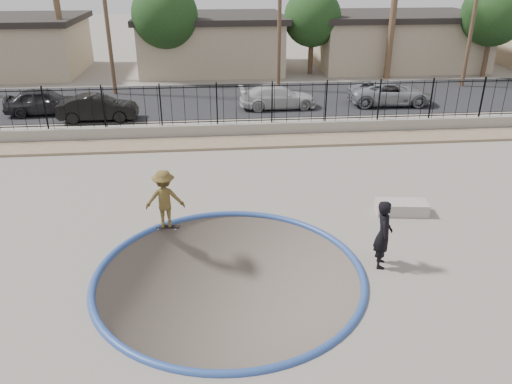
{
  "coord_description": "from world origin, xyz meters",
  "views": [
    {
      "loc": [
        -0.35,
        -11.77,
        7.32
      ],
      "look_at": [
        0.97,
        2.0,
        0.94
      ],
      "focal_mm": 35.0,
      "sensor_mm": 36.0,
      "label": 1
    }
  ],
  "objects_px": {
    "skater": "(165,202)",
    "skateboard": "(167,227)",
    "car_b": "(98,108)",
    "car_a": "(45,101)",
    "videographer": "(383,234)",
    "concrete_ledge": "(402,208)",
    "car_d": "(390,93)",
    "car_c": "(278,97)"
  },
  "relations": [
    {
      "from": "concrete_ledge",
      "to": "car_d",
      "type": "xyz_separation_m",
      "value": [
        4.12,
        13.04,
        0.48
      ]
    },
    {
      "from": "car_a",
      "to": "car_b",
      "type": "bearing_deg",
      "value": -119.96
    },
    {
      "from": "videographer",
      "to": "car_b",
      "type": "relative_size",
      "value": 0.48
    },
    {
      "from": "car_a",
      "to": "concrete_ledge",
      "type": "bearing_deg",
      "value": -135.95
    },
    {
      "from": "skater",
      "to": "videographer",
      "type": "xyz_separation_m",
      "value": [
        5.77,
        -2.56,
        0.04
      ]
    },
    {
      "from": "car_b",
      "to": "car_c",
      "type": "height_order",
      "value": "car_b"
    },
    {
      "from": "concrete_ledge",
      "to": "car_b",
      "type": "distance_m",
      "value": 16.27
    },
    {
      "from": "videographer",
      "to": "concrete_ledge",
      "type": "bearing_deg",
      "value": -15.2
    },
    {
      "from": "skater",
      "to": "skateboard",
      "type": "bearing_deg",
      "value": 180.0
    },
    {
      "from": "car_b",
      "to": "skater",
      "type": "bearing_deg",
      "value": -161.53
    },
    {
      "from": "concrete_ledge",
      "to": "car_d",
      "type": "distance_m",
      "value": 13.68
    },
    {
      "from": "videographer",
      "to": "car_c",
      "type": "bearing_deg",
      "value": 16.77
    },
    {
      "from": "car_a",
      "to": "skater",
      "type": "bearing_deg",
      "value": -155.98
    },
    {
      "from": "skateboard",
      "to": "car_a",
      "type": "height_order",
      "value": "car_a"
    },
    {
      "from": "concrete_ledge",
      "to": "car_d",
      "type": "bearing_deg",
      "value": 72.45
    },
    {
      "from": "car_d",
      "to": "skater",
      "type": "bearing_deg",
      "value": 141.73
    },
    {
      "from": "skater",
      "to": "skateboard",
      "type": "distance_m",
      "value": 0.84
    },
    {
      "from": "skateboard",
      "to": "car_c",
      "type": "height_order",
      "value": "car_c"
    },
    {
      "from": "skater",
      "to": "car_a",
      "type": "relative_size",
      "value": 0.45
    },
    {
      "from": "concrete_ledge",
      "to": "car_d",
      "type": "relative_size",
      "value": 0.34
    },
    {
      "from": "car_a",
      "to": "car_c",
      "type": "relative_size",
      "value": 0.95
    },
    {
      "from": "skateboard",
      "to": "car_d",
      "type": "distance_m",
      "value": 17.65
    },
    {
      "from": "videographer",
      "to": "car_c",
      "type": "relative_size",
      "value": 0.45
    },
    {
      "from": "skater",
      "to": "skateboard",
      "type": "relative_size",
      "value": 2.22
    },
    {
      "from": "skater",
      "to": "car_d",
      "type": "distance_m",
      "value": 17.64
    },
    {
      "from": "videographer",
      "to": "car_a",
      "type": "bearing_deg",
      "value": 54.0
    },
    {
      "from": "skater",
      "to": "car_b",
      "type": "xyz_separation_m",
      "value": [
        -4.15,
        11.74,
        -0.22
      ]
    },
    {
      "from": "car_b",
      "to": "concrete_ledge",
      "type": "bearing_deg",
      "value": -135.69
    },
    {
      "from": "car_c",
      "to": "videographer",
      "type": "bearing_deg",
      "value": -179.99
    },
    {
      "from": "videographer",
      "to": "car_a",
      "type": "height_order",
      "value": "videographer"
    },
    {
      "from": "car_a",
      "to": "car_b",
      "type": "height_order",
      "value": "car_a"
    },
    {
      "from": "skater",
      "to": "car_b",
      "type": "distance_m",
      "value": 12.46
    },
    {
      "from": "skater",
      "to": "car_c",
      "type": "bearing_deg",
      "value": -111.78
    },
    {
      "from": "car_d",
      "to": "car_a",
      "type": "bearing_deg",
      "value": 93.08
    },
    {
      "from": "car_b",
      "to": "videographer",
      "type": "bearing_deg",
      "value": -146.26
    },
    {
      "from": "skateboard",
      "to": "concrete_ledge",
      "type": "bearing_deg",
      "value": 10.56
    },
    {
      "from": "videographer",
      "to": "car_b",
      "type": "bearing_deg",
      "value": 49.34
    },
    {
      "from": "car_a",
      "to": "car_c",
      "type": "bearing_deg",
      "value": -94.41
    },
    {
      "from": "skateboard",
      "to": "concrete_ledge",
      "type": "xyz_separation_m",
      "value": [
        7.41,
        0.3,
        0.14
      ]
    },
    {
      "from": "skateboard",
      "to": "car_d",
      "type": "relative_size",
      "value": 0.17
    },
    {
      "from": "car_b",
      "to": "skateboard",
      "type": "bearing_deg",
      "value": -161.53
    },
    {
      "from": "car_c",
      "to": "car_d",
      "type": "bearing_deg",
      "value": -90.78
    }
  ]
}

